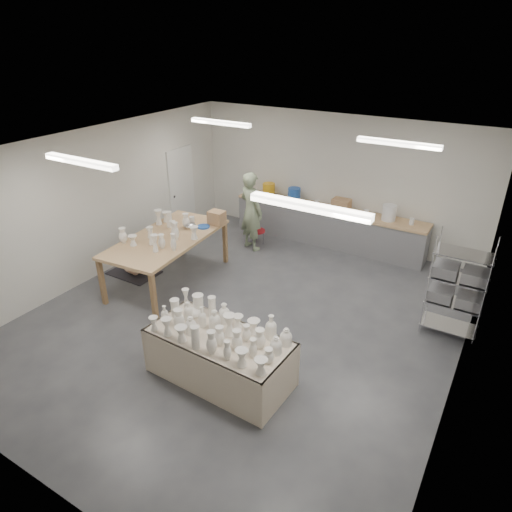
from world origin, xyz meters
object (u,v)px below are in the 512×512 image
Objects in this scene: work_table at (170,236)px; drying_table at (220,354)px; potter at (251,211)px; red_stool at (257,231)px.

drying_table is at bearing -41.90° from work_table.
red_stool is (0.00, 0.27, -0.60)m from potter.
drying_table is at bearing -65.76° from red_stool.
work_table is 2.21m from potter.
potter is 0.66m from red_stool.
potter is (0.57, 2.13, -0.07)m from work_table.
potter is 4.11× the size of red_stool.
drying_table is 4.80× the size of red_stool.
red_stool is (-1.95, 4.33, -0.12)m from drying_table.
drying_table is at bearing 135.20° from potter.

